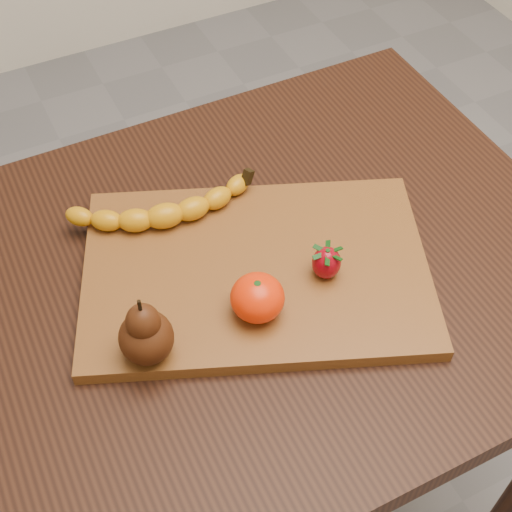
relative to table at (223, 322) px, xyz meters
name	(u,v)px	position (x,y,z in m)	size (l,w,h in m)	color
ground	(234,500)	(0.00, 0.00, -0.66)	(3.50, 3.50, 0.00)	slate
table	(223,322)	(0.00, 0.00, 0.00)	(1.00, 0.70, 0.76)	black
cutting_board	(256,271)	(0.05, -0.01, 0.11)	(0.45, 0.30, 0.02)	brown
banana	(165,216)	(-0.03, 0.11, 0.14)	(0.22, 0.06, 0.04)	orange
pear	(145,329)	(-0.13, -0.08, 0.17)	(0.06, 0.06, 0.10)	#441E0A
mandarin	(257,298)	(0.01, -0.08, 0.15)	(0.07, 0.07, 0.06)	#FE2C02
strawberry	(327,262)	(0.12, -0.07, 0.14)	(0.04, 0.04, 0.05)	#930410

